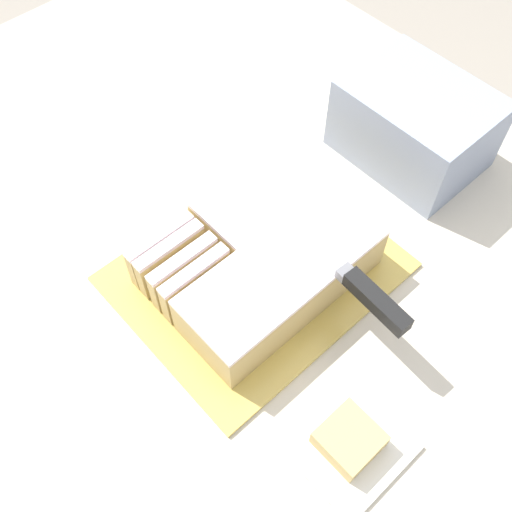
# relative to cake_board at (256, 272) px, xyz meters

# --- Properties ---
(ground_plane) EXTENTS (8.00, 8.00, 0.00)m
(ground_plane) POSITION_rel_cake_board_xyz_m (-0.08, 0.03, -0.90)
(ground_plane) COLOR #9E9384
(countertop) EXTENTS (1.40, 1.10, 0.89)m
(countertop) POSITION_rel_cake_board_xyz_m (-0.08, 0.03, -0.45)
(countertop) COLOR beige
(countertop) RESTS_ON ground_plane
(cake_board) EXTENTS (0.31, 0.38, 0.01)m
(cake_board) POSITION_rel_cake_board_xyz_m (0.00, 0.00, 0.00)
(cake_board) COLOR gold
(cake_board) RESTS_ON countertop
(cake) EXTENTS (0.22, 0.29, 0.08)m
(cake) POSITION_rel_cake_board_xyz_m (0.00, 0.01, 0.04)
(cake) COLOR tan
(cake) RESTS_ON cake_board
(knife) EXTENTS (0.33, 0.04, 0.02)m
(knife) POSITION_rel_cake_board_xyz_m (0.14, 0.05, 0.09)
(knife) COLOR silver
(knife) RESTS_ON cake
(paper_napkin) EXTENTS (0.13, 0.13, 0.01)m
(paper_napkin) POSITION_rel_cake_board_xyz_m (0.26, -0.08, 0.00)
(paper_napkin) COLOR white
(paper_napkin) RESTS_ON countertop
(brownie) EXTENTS (0.07, 0.07, 0.03)m
(brownie) POSITION_rel_cake_board_xyz_m (0.26, -0.08, 0.02)
(brownie) COLOR tan
(brownie) RESTS_ON paper_napkin
(storage_box) EXTENTS (0.22, 0.17, 0.13)m
(storage_box) POSITION_rel_cake_board_xyz_m (-0.00, 0.35, 0.06)
(storage_box) COLOR #8C99B2
(storage_box) RESTS_ON countertop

